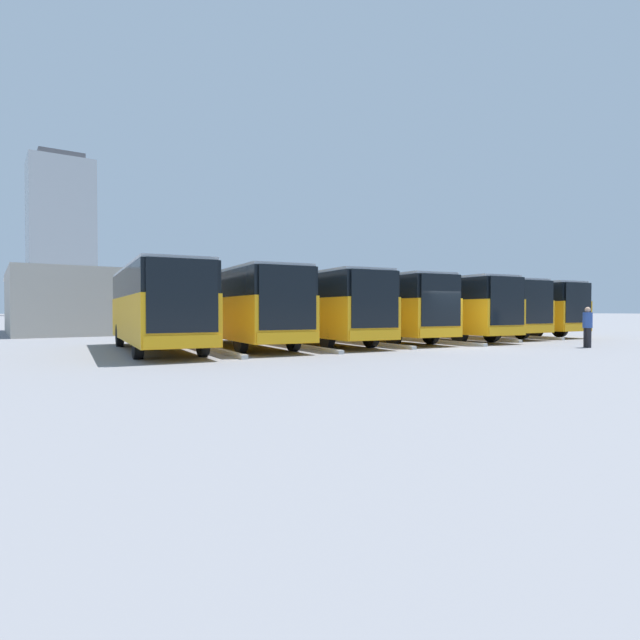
{
  "coord_description": "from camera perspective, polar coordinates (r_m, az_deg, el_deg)",
  "views": [
    {
      "loc": [
        17.24,
        15.02,
        1.63
      ],
      "look_at": [
        3.66,
        -5.37,
        1.18
      ],
      "focal_mm": 28.0,
      "sensor_mm": 36.0,
      "label": 1
    }
  ],
  "objects": [
    {
      "name": "bus_0",
      "position": [
        35.59,
        20.43,
        1.39
      ],
      "size": [
        3.77,
        11.0,
        3.38
      ],
      "rotation": [
        0.0,
        0.0,
        -0.12
      ],
      "color": "orange",
      "rests_on": "ground_plane"
    },
    {
      "name": "curb_divider_4",
      "position": [
        22.15,
        -2.45,
        -2.97
      ],
      "size": [
        1.18,
        7.75,
        0.15
      ],
      "primitive_type": "cube",
      "rotation": [
        0.0,
        0.0,
        -0.12
      ],
      "color": "#B2B2AD",
      "rests_on": "ground_plane"
    },
    {
      "name": "bus_3",
      "position": [
        26.87,
        6.25,
        1.58
      ],
      "size": [
        3.77,
        11.0,
        3.38
      ],
      "rotation": [
        0.0,
        0.0,
        -0.12
      ],
      "color": "orange",
      "rests_on": "ground_plane"
    },
    {
      "name": "office_tower",
      "position": [
        198.95,
        -27.51,
        8.38
      ],
      "size": [
        20.43,
        20.43,
        55.98
      ],
      "color": "#ADB2B7",
      "rests_on": "ground_plane"
    },
    {
      "name": "bus_6",
      "position": [
        21.25,
        -18.23,
        1.67
      ],
      "size": [
        3.77,
        11.0,
        3.38
      ],
      "rotation": [
        0.0,
        0.0,
        -0.12
      ],
      "color": "orange",
      "rests_on": "ground_plane"
    },
    {
      "name": "bus_5",
      "position": [
        22.77,
        -8.95,
        1.67
      ],
      "size": [
        3.77,
        11.0,
        3.38
      ],
      "rotation": [
        0.0,
        0.0,
        -0.12
      ],
      "color": "orange",
      "rests_on": "ground_plane"
    },
    {
      "name": "curb_divider_1",
      "position": [
        30.08,
        16.38,
        -1.95
      ],
      "size": [
        1.18,
        7.75,
        0.15
      ],
      "primitive_type": "cube",
      "rotation": [
        0.0,
        0.0,
        -0.12
      ],
      "color": "#B2B2AD",
      "rests_on": "ground_plane"
    },
    {
      "name": "curb_divider_5",
      "position": [
        20.6,
        -11.96,
        -3.29
      ],
      "size": [
        1.18,
        7.75,
        0.15
      ],
      "primitive_type": "cube",
      "rotation": [
        0.0,
        0.0,
        -0.12
      ],
      "color": "#B2B2AD",
      "rests_on": "ground_plane"
    },
    {
      "name": "curb_divider_0",
      "position": [
        33.13,
        20.68,
        -1.7
      ],
      "size": [
        1.18,
        7.75,
        0.15
      ],
      "primitive_type": "cube",
      "rotation": [
        0.0,
        0.0,
        -0.12
      ],
      "color": "#B2B2AD",
      "rests_on": "ground_plane"
    },
    {
      "name": "curb_divider_2",
      "position": [
        26.64,
        12.46,
        -2.31
      ],
      "size": [
        1.18,
        7.75,
        0.15
      ],
      "primitive_type": "cube",
      "rotation": [
        0.0,
        0.0,
        -0.12
      ],
      "color": "#B2B2AD",
      "rests_on": "ground_plane"
    },
    {
      "name": "ground_plane",
      "position": [
        22.92,
        15.26,
        -3.06
      ],
      "size": [
        600.0,
        600.0,
        0.0
      ],
      "primitive_type": "plane",
      "color": "gray"
    },
    {
      "name": "bus_1",
      "position": [
        32.54,
        16.43,
        1.45
      ],
      "size": [
        3.77,
        11.0,
        3.38
      ],
      "rotation": [
        0.0,
        0.0,
        -0.12
      ],
      "color": "orange",
      "rests_on": "ground_plane"
    },
    {
      "name": "bus_4",
      "position": [
        24.48,
        -0.53,
        1.64
      ],
      "size": [
        3.77,
        11.0,
        3.38
      ],
      "rotation": [
        0.0,
        0.0,
        -0.12
      ],
      "color": "orange",
      "rests_on": "ground_plane"
    },
    {
      "name": "pedestrian",
      "position": [
        25.04,
        28.25,
        -0.59
      ],
      "size": [
        0.55,
        0.55,
        1.8
      ],
      "rotation": [
        0.0,
        0.0,
        4.19
      ],
      "color": "black",
      "rests_on": "ground_plane"
    },
    {
      "name": "curb_divider_3",
      "position": [
        24.46,
        5.17,
        -2.59
      ],
      "size": [
        1.18,
        7.75,
        0.15
      ],
      "primitive_type": "cube",
      "rotation": [
        0.0,
        0.0,
        -0.12
      ],
      "color": "#B2B2AD",
      "rests_on": "ground_plane"
    },
    {
      "name": "bus_2",
      "position": [
        29.09,
        12.84,
        1.52
      ],
      "size": [
        3.77,
        11.0,
        3.38
      ],
      "rotation": [
        0.0,
        0.0,
        -0.12
      ],
      "color": "orange",
      "rests_on": "ground_plane"
    },
    {
      "name": "station_building",
      "position": [
        43.67,
        -10.41,
        1.85
      ],
      "size": [
        32.39,
        15.37,
        4.44
      ],
      "color": "#A8A399",
      "rests_on": "ground_plane"
    }
  ]
}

